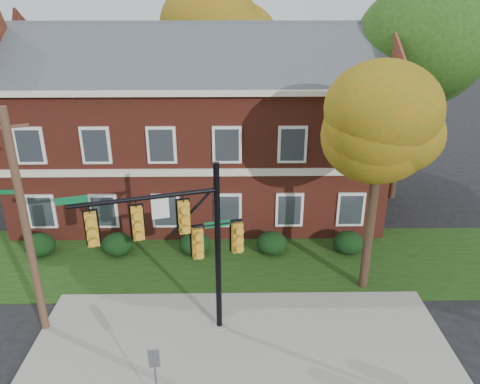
{
  "coord_description": "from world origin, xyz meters",
  "views": [
    {
      "loc": [
        -0.23,
        -11.93,
        10.91
      ],
      "look_at": [
        -0.0,
        3.0,
        4.62
      ],
      "focal_mm": 35.0,
      "sensor_mm": 36.0,
      "label": 1
    }
  ],
  "objects_px": {
    "hedge_right": "(272,243)",
    "tree_right_rear": "(418,54)",
    "tree_far_rear": "(226,30)",
    "tree_near_right": "(389,127)",
    "apartment_building": "(199,119)",
    "hedge_far_left": "(40,245)",
    "utility_pole": "(26,227)",
    "hedge_far_right": "(348,243)",
    "sign_post": "(155,369)",
    "hedge_left": "(117,244)",
    "hedge_center": "(195,244)",
    "traffic_signal": "(183,236)"
  },
  "relations": [
    {
      "from": "hedge_right",
      "to": "tree_right_rear",
      "type": "distance_m",
      "value": 12.5
    },
    {
      "from": "tree_far_rear",
      "to": "tree_near_right",
      "type": "bearing_deg",
      "value": -69.73
    },
    {
      "from": "apartment_building",
      "to": "tree_far_rear",
      "type": "xyz_separation_m",
      "value": [
        1.34,
        7.84,
        3.86
      ]
    },
    {
      "from": "tree_near_right",
      "to": "hedge_far_left",
      "type": "bearing_deg",
      "value": 168.73
    },
    {
      "from": "tree_right_rear",
      "to": "utility_pole",
      "type": "distance_m",
      "value": 20.16
    },
    {
      "from": "hedge_far_right",
      "to": "utility_pole",
      "type": "xyz_separation_m",
      "value": [
        -11.91,
        -5.13,
        3.51
      ]
    },
    {
      "from": "tree_far_rear",
      "to": "sign_post",
      "type": "height_order",
      "value": "tree_far_rear"
    },
    {
      "from": "hedge_right",
      "to": "tree_right_rear",
      "type": "height_order",
      "value": "tree_right_rear"
    },
    {
      "from": "hedge_left",
      "to": "hedge_far_right",
      "type": "xyz_separation_m",
      "value": [
        10.5,
        0.0,
        0.0
      ]
    },
    {
      "from": "hedge_center",
      "to": "hedge_right",
      "type": "distance_m",
      "value": 3.5
    },
    {
      "from": "hedge_left",
      "to": "hedge_far_left",
      "type": "bearing_deg",
      "value": 180.0
    },
    {
      "from": "hedge_left",
      "to": "hedge_center",
      "type": "bearing_deg",
      "value": 0.0
    },
    {
      "from": "hedge_right",
      "to": "hedge_left",
      "type": "bearing_deg",
      "value": 180.0
    },
    {
      "from": "hedge_far_left",
      "to": "hedge_center",
      "type": "bearing_deg",
      "value": 0.0
    },
    {
      "from": "hedge_center",
      "to": "sign_post",
      "type": "relative_size",
      "value": 0.66
    },
    {
      "from": "hedge_right",
      "to": "tree_near_right",
      "type": "relative_size",
      "value": 0.16
    },
    {
      "from": "apartment_building",
      "to": "hedge_center",
      "type": "bearing_deg",
      "value": -90.0
    },
    {
      "from": "hedge_center",
      "to": "hedge_far_right",
      "type": "distance_m",
      "value": 7.0
    },
    {
      "from": "tree_near_right",
      "to": "hedge_left",
      "type": "bearing_deg",
      "value": 165.19
    },
    {
      "from": "hedge_center",
      "to": "traffic_signal",
      "type": "xyz_separation_m",
      "value": [
        0.18,
        -5.51,
        3.34
      ]
    },
    {
      "from": "apartment_building",
      "to": "hedge_center",
      "type": "relative_size",
      "value": 13.43
    },
    {
      "from": "hedge_far_left",
      "to": "hedge_right",
      "type": "xyz_separation_m",
      "value": [
        10.5,
        0.0,
        0.0
      ]
    },
    {
      "from": "hedge_far_left",
      "to": "hedge_left",
      "type": "height_order",
      "value": "same"
    },
    {
      "from": "hedge_far_left",
      "to": "hedge_left",
      "type": "distance_m",
      "value": 3.5
    },
    {
      "from": "apartment_building",
      "to": "sign_post",
      "type": "bearing_deg",
      "value": -91.68
    },
    {
      "from": "apartment_building",
      "to": "tree_near_right",
      "type": "bearing_deg",
      "value": -48.23
    },
    {
      "from": "tree_right_rear",
      "to": "traffic_signal",
      "type": "relative_size",
      "value": 1.71
    },
    {
      "from": "hedge_right",
      "to": "hedge_far_right",
      "type": "height_order",
      "value": "same"
    },
    {
      "from": "apartment_building",
      "to": "hedge_right",
      "type": "distance_m",
      "value": 7.73
    },
    {
      "from": "tree_right_rear",
      "to": "tree_far_rear",
      "type": "distance_m",
      "value": 12.2
    },
    {
      "from": "hedge_far_left",
      "to": "tree_right_rear",
      "type": "relative_size",
      "value": 0.13
    },
    {
      "from": "hedge_far_left",
      "to": "utility_pole",
      "type": "height_order",
      "value": "utility_pole"
    },
    {
      "from": "hedge_right",
      "to": "sign_post",
      "type": "xyz_separation_m",
      "value": [
        -3.91,
        -8.69,
        0.92
      ]
    },
    {
      "from": "traffic_signal",
      "to": "tree_far_rear",
      "type": "bearing_deg",
      "value": 70.15
    },
    {
      "from": "utility_pole",
      "to": "hedge_center",
      "type": "bearing_deg",
      "value": 24.03
    },
    {
      "from": "traffic_signal",
      "to": "tree_near_right",
      "type": "bearing_deg",
      "value": 4.55
    },
    {
      "from": "traffic_signal",
      "to": "sign_post",
      "type": "bearing_deg",
      "value": -116.71
    },
    {
      "from": "apartment_building",
      "to": "hedge_left",
      "type": "xyz_separation_m",
      "value": [
        -3.5,
        -5.25,
        -4.46
      ]
    },
    {
      "from": "sign_post",
      "to": "apartment_building",
      "type": "bearing_deg",
      "value": 84.39
    },
    {
      "from": "tree_near_right",
      "to": "tree_far_rear",
      "type": "distance_m",
      "value": 17.12
    },
    {
      "from": "tree_far_rear",
      "to": "hedge_left",
      "type": "bearing_deg",
      "value": -110.29
    },
    {
      "from": "hedge_right",
      "to": "sign_post",
      "type": "distance_m",
      "value": 9.57
    },
    {
      "from": "apartment_building",
      "to": "utility_pole",
      "type": "height_order",
      "value": "apartment_building"
    },
    {
      "from": "apartment_building",
      "to": "tree_right_rear",
      "type": "xyz_separation_m",
      "value": [
        11.31,
        0.86,
        3.13
      ]
    },
    {
      "from": "hedge_center",
      "to": "hedge_far_right",
      "type": "relative_size",
      "value": 1.0
    },
    {
      "from": "hedge_left",
      "to": "sign_post",
      "type": "bearing_deg",
      "value": -70.42
    },
    {
      "from": "tree_near_right",
      "to": "traffic_signal",
      "type": "relative_size",
      "value": 1.38
    },
    {
      "from": "hedge_center",
      "to": "tree_near_right",
      "type": "bearing_deg",
      "value": -21.42
    },
    {
      "from": "tree_right_rear",
      "to": "traffic_signal",
      "type": "xyz_separation_m",
      "value": [
        -11.14,
        -11.62,
        -4.26
      ]
    },
    {
      "from": "hedge_left",
      "to": "hedge_far_right",
      "type": "height_order",
      "value": "same"
    }
  ]
}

